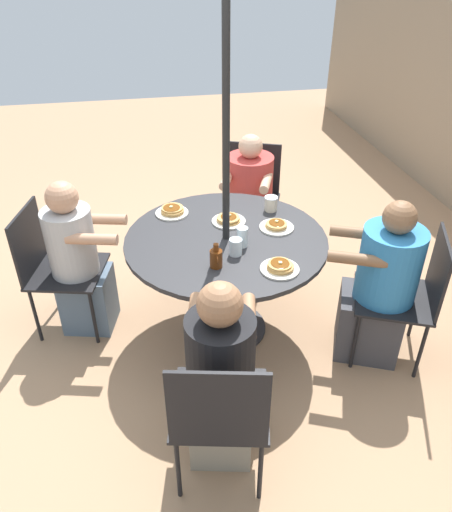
# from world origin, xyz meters

# --- Properties ---
(ground_plane) EXTENTS (12.00, 12.00, 0.00)m
(ground_plane) POSITION_xyz_m (0.00, 0.00, 0.00)
(ground_plane) COLOR tan
(patio_table) EXTENTS (1.30, 1.30, 0.75)m
(patio_table) POSITION_xyz_m (0.00, 0.00, 0.64)
(patio_table) COLOR #28282B
(patio_table) RESTS_ON ground
(umbrella_pole) EXTENTS (0.04, 0.04, 2.28)m
(umbrella_pole) POSITION_xyz_m (0.00, 0.00, 1.14)
(umbrella_pole) COLOR black
(umbrella_pole) RESTS_ON ground
(patio_chair_north) EXTENTS (0.56, 0.56, 0.91)m
(patio_chair_north) POSITION_xyz_m (1.14, -0.25, 0.52)
(patio_chair_north) COLOR black
(patio_chair_north) RESTS_ON ground
(diner_north) EXTENTS (0.53, 0.42, 1.13)m
(diner_north) POSITION_xyz_m (0.97, -0.21, 0.52)
(diner_north) COLOR gray
(diner_north) RESTS_ON ground
(patio_chair_east) EXTENTS (0.61, 0.61, 0.91)m
(patio_chair_east) POSITION_xyz_m (0.46, 1.08, 0.52)
(patio_chair_east) COLOR black
(patio_chair_east) RESTS_ON ground
(diner_east) EXTENTS (0.54, 0.62, 1.12)m
(diner_east) POSITION_xyz_m (0.39, 0.91, 0.50)
(diner_east) COLOR #3D3D42
(diner_east) RESTS_ON ground
(patio_chair_south) EXTENTS (0.61, 0.61, 0.91)m
(patio_chair_south) POSITION_xyz_m (-1.09, 0.43, 0.52)
(patio_chair_south) COLOR black
(patio_chair_south) RESTS_ON ground
(diner_south) EXTENTS (0.57, 0.52, 1.08)m
(diner_south) POSITION_xyz_m (-0.92, 0.37, 0.48)
(diner_south) COLOR beige
(diner_south) RESTS_ON ground
(patio_chair_west) EXTENTS (0.57, 0.57, 0.91)m
(patio_chair_west) POSITION_xyz_m (-0.28, -1.14, 0.52)
(patio_chair_west) COLOR black
(patio_chair_west) RESTS_ON ground
(diner_west) EXTENTS (0.42, 0.54, 1.12)m
(diner_west) POSITION_xyz_m (-0.24, -0.96, 0.52)
(diner_west) COLOR slate
(diner_west) RESTS_ON ground
(pancake_plate_a) EXTENTS (0.23, 0.23, 0.05)m
(pancake_plate_a) POSITION_xyz_m (-0.20, 0.05, 0.77)
(pancake_plate_a) COLOR silver
(pancake_plate_a) RESTS_ON patio_table
(pancake_plate_b) EXTENTS (0.23, 0.23, 0.06)m
(pancake_plate_b) POSITION_xyz_m (-0.39, -0.30, 0.77)
(pancake_plate_b) COLOR silver
(pancake_plate_b) RESTS_ON patio_table
(pancake_plate_c) EXTENTS (0.23, 0.23, 0.06)m
(pancake_plate_c) POSITION_xyz_m (0.41, 0.24, 0.77)
(pancake_plate_c) COLOR silver
(pancake_plate_c) RESTS_ON patio_table
(pancake_plate_d) EXTENTS (0.23, 0.23, 0.05)m
(pancake_plate_d) POSITION_xyz_m (-0.06, 0.35, 0.77)
(pancake_plate_d) COLOR silver
(pancake_plate_d) RESTS_ON patio_table
(syrup_bottle) EXTENTS (0.10, 0.07, 0.15)m
(syrup_bottle) POSITION_xyz_m (0.31, -0.12, 0.81)
(syrup_bottle) COLOR #602D0F
(syrup_bottle) RESTS_ON patio_table
(coffee_cup) EXTENTS (0.09, 0.09, 0.10)m
(coffee_cup) POSITION_xyz_m (-0.31, 0.38, 0.81)
(coffee_cup) COLOR beige
(coffee_cup) RESTS_ON patio_table
(drinking_glass_a) EXTENTS (0.08, 0.08, 0.10)m
(drinking_glass_a) POSITION_xyz_m (0.20, 0.02, 0.81)
(drinking_glass_a) COLOR silver
(drinking_glass_a) RESTS_ON patio_table
(drinking_glass_b) EXTENTS (0.07, 0.07, 0.13)m
(drinking_glass_b) POSITION_xyz_m (0.11, 0.08, 0.82)
(drinking_glass_b) COLOR silver
(drinking_glass_b) RESTS_ON patio_table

